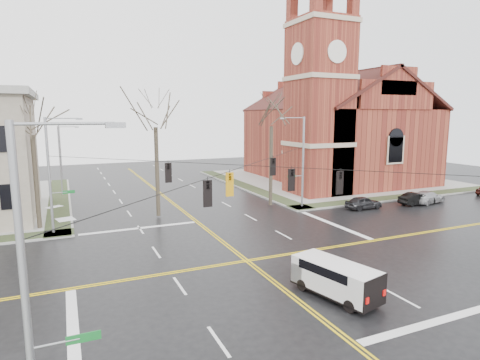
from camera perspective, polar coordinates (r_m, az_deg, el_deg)
name	(u,v)px	position (r m, az deg, el deg)	size (l,w,h in m)	color
ground	(247,261)	(26.35, 0.98, -11.41)	(120.00, 120.00, 0.00)	black
sidewalks	(247,260)	(26.32, 0.98, -11.26)	(80.00, 80.00, 0.17)	gray
road_markings	(247,261)	(26.35, 0.98, -11.40)	(100.00, 100.00, 0.01)	gold
church	(332,122)	(58.83, 12.98, 8.10)	(24.28, 27.48, 27.50)	maroon
signal_pole_ne	(302,159)	(40.47, 8.75, 2.93)	(2.75, 0.22, 9.00)	gray
signal_pole_nw	(52,172)	(34.17, -25.23, 1.03)	(2.75, 0.22, 9.00)	gray
signal_pole_sw	(32,287)	(11.74, -27.45, -13.39)	(2.75, 0.22, 9.00)	gray
span_wires	(247,165)	(24.86, 1.02, 2.09)	(23.02, 23.02, 0.03)	black
traffic_signals	(252,179)	(24.37, 1.68, 0.17)	(8.21, 8.26, 1.30)	black
streetlight_north_a	(61,158)	(50.61, -24.07, 2.92)	(2.30, 0.20, 8.00)	gray
streetlight_north_b	(61,146)	(70.55, -24.08, 4.45)	(2.30, 0.20, 8.00)	gray
cargo_van	(333,276)	(21.82, 13.04, -13.14)	(2.92, 5.01, 1.79)	white
parked_car_a	(364,203)	(42.05, 17.16, -3.08)	(1.53, 3.80, 1.30)	black
parked_car_b	(417,199)	(45.95, 23.83, -2.45)	(1.37, 3.92, 1.29)	black
parked_car_c	(428,197)	(47.33, 25.14, -2.21)	(1.83, 4.50, 1.31)	#A4A4A7
tree_nw_far	(32,129)	(35.90, -27.50, 6.50)	(4.00, 4.00, 11.38)	#342C21
tree_nw_near	(155,121)	(36.70, -11.94, 8.21)	(4.00, 4.00, 12.14)	#342C21
tree_ne	(271,121)	(40.58, 4.50, 8.40)	(4.00, 4.00, 12.10)	#342C21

